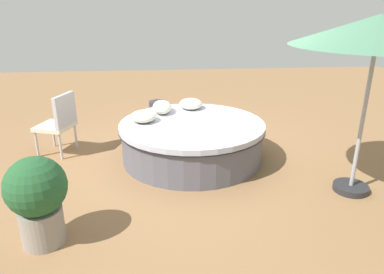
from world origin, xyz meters
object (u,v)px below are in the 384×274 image
object	(u,v)px
throw_pillow_2	(143,116)
throw_pillow_0	(191,104)
side_table	(158,113)
throw_pillow_1	(162,107)
patio_umbrella	(378,32)
round_bed	(192,140)
planter	(37,197)
patio_chair	(60,120)

from	to	relation	value
throw_pillow_2	throw_pillow_0	bearing A→B (deg)	-51.29
side_table	throw_pillow_1	bearing A→B (deg)	-176.84
throw_pillow_0	patio_umbrella	xyz separation A→B (m)	(-1.99, -1.89, 1.30)
round_bed	planter	size ratio (longest dim) A/B	2.38
patio_chair	patio_umbrella	distance (m)	4.54
round_bed	planter	xyz separation A→B (m)	(-1.94, 1.69, 0.22)
throw_pillow_0	throw_pillow_1	bearing A→B (deg)	111.57
throw_pillow_0	patio_chair	xyz separation A→B (m)	(-0.37, 2.10, -0.11)
throw_pillow_0	throw_pillow_2	distance (m)	1.00
throw_pillow_2	planter	size ratio (longest dim) A/B	0.49
throw_pillow_2	side_table	bearing A→B (deg)	-7.97
round_bed	throw_pillow_0	bearing A→B (deg)	-3.89
throw_pillow_0	side_table	xyz separation A→B (m)	(0.99, 0.56, -0.44)
throw_pillow_0	planter	distance (m)	3.22
side_table	patio_chair	bearing A→B (deg)	131.17
throw_pillow_2	patio_chair	bearing A→B (deg)	78.81
patio_umbrella	planter	xyz separation A→B (m)	(-0.71, 3.63, -1.45)
round_bed	throw_pillow_0	distance (m)	0.85
throw_pillow_2	side_table	world-z (taller)	throw_pillow_2
throw_pillow_2	planter	world-z (taller)	planter
throw_pillow_0	patio_chair	size ratio (longest dim) A/B	0.45
throw_pillow_2	patio_chair	distance (m)	1.35
side_table	patio_umbrella	bearing A→B (deg)	-140.52
throw_pillow_0	round_bed	bearing A→B (deg)	176.11
round_bed	patio_chair	world-z (taller)	patio_chair
throw_pillow_1	planter	distance (m)	2.81
throw_pillow_1	planter	xyz separation A→B (m)	(-2.51, 1.25, -0.16)
planter	round_bed	bearing A→B (deg)	-41.00
round_bed	throw_pillow_2	bearing A→B (deg)	79.69
side_table	throw_pillow_0	bearing A→B (deg)	-150.50
patio_umbrella	throw_pillow_1	bearing A→B (deg)	53.04
throw_pillow_1	throw_pillow_0	bearing A→B (deg)	-68.43
throw_pillow_0	side_table	distance (m)	1.21
throw_pillow_1	patio_chair	bearing A→B (deg)	96.09
planter	side_table	bearing A→B (deg)	-17.78
patio_umbrella	side_table	world-z (taller)	patio_umbrella
patio_chair	planter	world-z (taller)	patio_chair
throw_pillow_1	planter	size ratio (longest dim) A/B	0.57
throw_pillow_0	planter	size ratio (longest dim) A/B	0.47
throw_pillow_0	throw_pillow_1	world-z (taller)	throw_pillow_1
round_bed	throw_pillow_1	distance (m)	0.81
throw_pillow_2	round_bed	bearing A→B (deg)	-100.31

